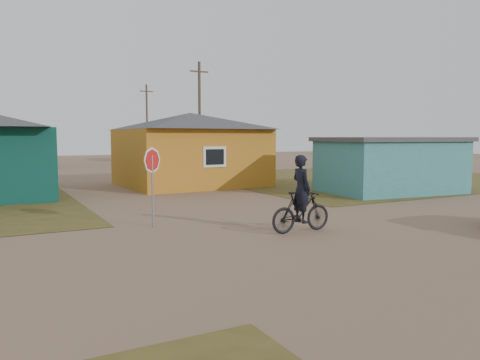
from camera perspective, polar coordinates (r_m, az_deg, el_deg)
name	(u,v)px	position (r m, az deg, el deg)	size (l,w,h in m)	color
ground	(310,240)	(12.14, 8.47, -7.19)	(120.00, 120.00, 0.00)	#84644C
grass_ne	(364,178)	(30.96, 14.85, 0.27)	(20.00, 18.00, 0.00)	brown
house_yellow	(191,148)	(25.38, -6.03, 3.87)	(7.72, 6.76, 3.90)	#BD761D
shed_turquoise	(390,165)	(23.10, 17.80, 1.80)	(6.71, 4.93, 2.60)	teal
house_pale_west	(3,146)	(43.50, -26.88, 3.71)	(7.04, 6.15, 3.60)	gray
house_beige_east	(164,144)	(52.37, -9.24, 4.38)	(6.95, 6.05, 3.60)	gray
utility_pole_near	(200,116)	(34.34, -4.95, 7.80)	(1.40, 0.20, 8.00)	#4F3D2F
utility_pole_far	(147,122)	(49.71, -11.27, 6.93)	(1.40, 0.20, 8.00)	#4F3D2F
stop_sign	(152,168)	(13.76, -10.65, 1.45)	(0.75, 0.20, 2.32)	gray
cyclist	(301,204)	(12.93, 7.47, -2.93)	(1.88, 0.68, 2.13)	black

